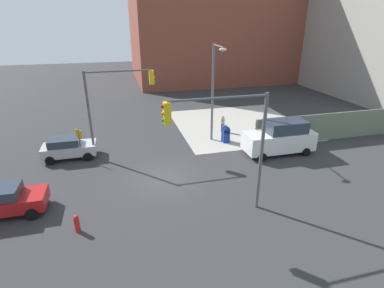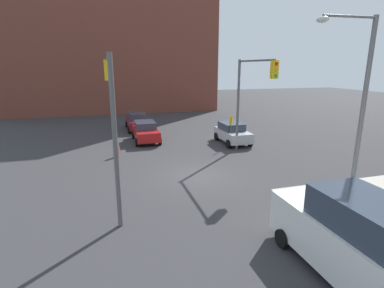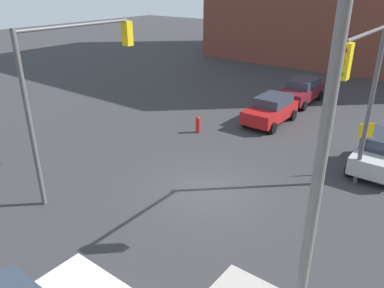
# 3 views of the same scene
# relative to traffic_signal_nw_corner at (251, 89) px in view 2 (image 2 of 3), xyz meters

# --- Properties ---
(ground_plane) EXTENTS (120.00, 120.00, 0.00)m
(ground_plane) POSITION_rel_traffic_signal_nw_corner_xyz_m (2.63, -4.50, -4.60)
(ground_plane) COLOR #333335
(building_brick_west) EXTENTS (16.00, 28.00, 22.35)m
(building_brick_west) POSITION_rel_traffic_signal_nw_corner_xyz_m (-29.37, -8.09, 6.58)
(building_brick_west) COLOR brown
(building_brick_west) RESTS_ON ground
(traffic_signal_nw_corner) EXTENTS (4.96, 0.36, 6.50)m
(traffic_signal_nw_corner) POSITION_rel_traffic_signal_nw_corner_xyz_m (0.00, 0.00, 0.00)
(traffic_signal_nw_corner) COLOR #59595B
(traffic_signal_nw_corner) RESTS_ON ground
(traffic_signal_se_corner) EXTENTS (5.24, 0.36, 6.50)m
(traffic_signal_se_corner) POSITION_rel_traffic_signal_nw_corner_xyz_m (5.14, -9.00, 0.02)
(traffic_signal_se_corner) COLOR #59595B
(traffic_signal_se_corner) RESTS_ON ground
(street_lamp_corner) EXTENTS (0.56, 2.68, 8.00)m
(street_lamp_corner) POSITION_rel_traffic_signal_nw_corner_xyz_m (7.81, 0.93, 0.10)
(street_lamp_corner) COLOR slate
(street_lamp_corner) RESTS_ON ground
(warning_sign_two_way) EXTENTS (0.48, 0.48, 2.40)m
(warning_sign_two_way) POSITION_rel_traffic_signal_nw_corner_xyz_m (-2.77, -0.12, -2.96)
(warning_sign_two_way) COLOR #4C4C4C
(warning_sign_two_way) RESTS_ON ground
(mailbox_blue) EXTENTS (0.56, 0.64, 1.43)m
(mailbox_blue) POSITION_rel_traffic_signal_nw_corner_xyz_m (8.83, 0.50, -3.84)
(mailbox_blue) COLOR navy
(mailbox_blue) RESTS_ON ground
(fire_hydrant) EXTENTS (0.26, 0.26, 0.94)m
(fire_hydrant) POSITION_rel_traffic_signal_nw_corner_xyz_m (-2.37, -8.70, -4.11)
(fire_hydrant) COLOR red
(fire_hydrant) RESTS_ON ground
(hatchback_maroon) EXTENTS (4.41, 2.02, 1.62)m
(hatchback_maroon) POSITION_rel_traffic_signal_nw_corner_xyz_m (-11.28, -6.37, -3.75)
(hatchback_maroon) COLOR maroon
(hatchback_maroon) RESTS_ON ground
(sedan_silver) EXTENTS (3.84, 2.02, 1.62)m
(sedan_silver) POSITION_rel_traffic_signal_nw_corner_xyz_m (-3.72, 0.47, -3.76)
(sedan_silver) COLOR #B7BABF
(sedan_silver) RESTS_ON ground
(sedan_red) EXTENTS (4.06, 2.02, 1.62)m
(sedan_red) POSITION_rel_traffic_signal_nw_corner_xyz_m (-6.24, -6.19, -3.76)
(sedan_red) COLOR #B21919
(sedan_red) RESTS_ON ground
(van_white_delivery) EXTENTS (5.40, 2.32, 2.62)m
(van_white_delivery) POSITION_rel_traffic_signal_nw_corner_xyz_m (12.08, -2.70, -3.32)
(van_white_delivery) COLOR white
(van_white_delivery) RESTS_ON ground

